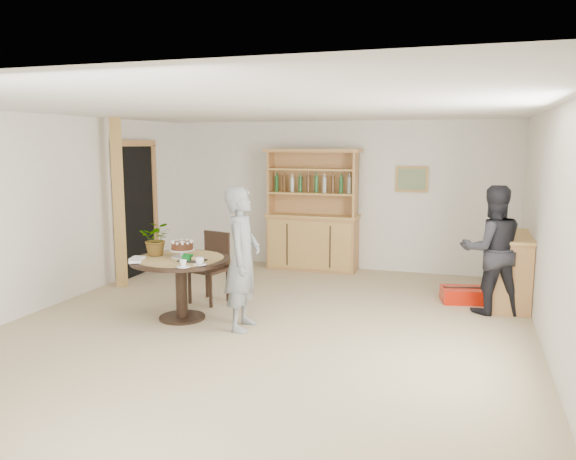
# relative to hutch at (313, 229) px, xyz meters

# --- Properties ---
(ground) EXTENTS (7.00, 7.00, 0.00)m
(ground) POSITION_rel_hutch_xyz_m (0.30, -3.24, -0.69)
(ground) COLOR #C4B287
(ground) RESTS_ON ground
(room_shell) EXTENTS (6.04, 7.04, 2.52)m
(room_shell) POSITION_rel_hutch_xyz_m (0.30, -3.23, 1.05)
(room_shell) COLOR white
(room_shell) RESTS_ON ground
(doorway) EXTENTS (0.13, 1.10, 2.18)m
(doorway) POSITION_rel_hutch_xyz_m (-2.63, -1.24, 0.42)
(doorway) COLOR black
(doorway) RESTS_ON ground
(pine_post) EXTENTS (0.12, 0.12, 2.50)m
(pine_post) POSITION_rel_hutch_xyz_m (-2.40, -2.04, 0.56)
(pine_post) COLOR tan
(pine_post) RESTS_ON ground
(hutch) EXTENTS (1.62, 0.54, 2.04)m
(hutch) POSITION_rel_hutch_xyz_m (0.00, 0.00, 0.00)
(hutch) COLOR tan
(hutch) RESTS_ON ground
(sideboard) EXTENTS (0.54, 1.26, 0.94)m
(sideboard) POSITION_rel_hutch_xyz_m (3.04, -1.24, -0.22)
(sideboard) COLOR tan
(sideboard) RESTS_ON ground
(dining_table) EXTENTS (1.20, 1.20, 0.76)m
(dining_table) POSITION_rel_hutch_xyz_m (-0.79, -3.16, -0.08)
(dining_table) COLOR black
(dining_table) RESTS_ON ground
(dining_chair) EXTENTS (0.51, 0.51, 0.95)m
(dining_chair) POSITION_rel_hutch_xyz_m (-0.77, -2.33, -0.15)
(dining_chair) COLOR black
(dining_chair) RESTS_ON ground
(birthday_cake) EXTENTS (0.30, 0.30, 0.20)m
(birthday_cake) POSITION_rel_hutch_xyz_m (-0.79, -3.11, 0.19)
(birthday_cake) COLOR white
(birthday_cake) RESTS_ON dining_table
(flower_vase) EXTENTS (0.47, 0.44, 0.42)m
(flower_vase) POSITION_rel_hutch_xyz_m (-1.14, -3.11, 0.28)
(flower_vase) COLOR #3F7233
(flower_vase) RESTS_ON dining_table
(gift_tray) EXTENTS (0.30, 0.20, 0.08)m
(gift_tray) POSITION_rel_hutch_xyz_m (-0.57, -3.29, 0.10)
(gift_tray) COLOR black
(gift_tray) RESTS_ON dining_table
(coffee_cup_a) EXTENTS (0.15, 0.15, 0.09)m
(coffee_cup_a) POSITION_rel_hutch_xyz_m (-0.39, -3.44, 0.11)
(coffee_cup_a) COLOR white
(coffee_cup_a) RESTS_ON dining_table
(coffee_cup_b) EXTENTS (0.15, 0.15, 0.08)m
(coffee_cup_b) POSITION_rel_hutch_xyz_m (-0.51, -3.61, 0.11)
(coffee_cup_b) COLOR white
(coffee_cup_b) RESTS_ON dining_table
(napkins) EXTENTS (0.24, 0.33, 0.03)m
(napkins) POSITION_rel_hutch_xyz_m (-1.20, -3.47, 0.09)
(napkins) COLOR white
(napkins) RESTS_ON dining_table
(teen_boy) EXTENTS (0.45, 0.64, 1.64)m
(teen_boy) POSITION_rel_hutch_xyz_m (0.06, -3.26, 0.13)
(teen_boy) COLOR gray
(teen_boy) RESTS_ON ground
(adult_person) EXTENTS (0.93, 0.82, 1.62)m
(adult_person) POSITION_rel_hutch_xyz_m (2.80, -1.74, 0.12)
(adult_person) COLOR black
(adult_person) RESTS_ON ground
(red_suitcase) EXTENTS (0.67, 0.52, 0.21)m
(red_suitcase) POSITION_rel_hutch_xyz_m (2.50, -1.35, -0.59)
(red_suitcase) COLOR red
(red_suitcase) RESTS_ON ground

